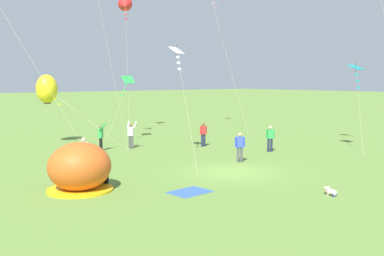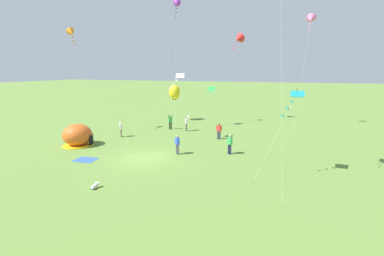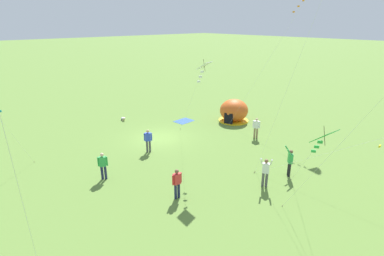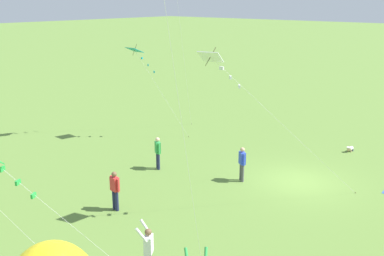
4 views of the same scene
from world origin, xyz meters
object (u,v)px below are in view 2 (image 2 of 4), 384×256
kite_green (210,91)px  kite_white (178,79)px  kite_pink (311,19)px  person_far_back (121,128)px  kite_teal (295,98)px  kite_purple (177,3)px  person_near_tent (219,130)px  kite_orange (71,32)px  toddler_crawling (95,186)px  kite_red (238,39)px  person_flying_kite (186,123)px  person_strolling (230,143)px  kite_yellow (175,92)px  person_watching_sky (170,121)px  person_center_field (177,144)px  popup_tent (77,135)px

kite_green → kite_white: bearing=-97.8°
kite_pink → kite_green: bearing=-163.2°
person_far_back → kite_teal: bearing=-17.0°
kite_purple → person_near_tent: bearing=-36.2°
kite_orange → kite_purple: bearing=37.4°
person_far_back → kite_purple: bearing=62.7°
toddler_crawling → kite_red: kite_red is taller
person_flying_kite → person_strolling: bearing=-47.0°
person_flying_kite → kite_red: (4.46, 8.31, 10.19)m
kite_yellow → person_watching_sky: bearing=-73.1°
person_watching_sky → toddler_crawling: bearing=-82.6°
toddler_crawling → kite_teal: 13.76m
toddler_crawling → kite_yellow: kite_yellow is taller
kite_orange → kite_green: bearing=32.7°
kite_yellow → kite_orange: kite_orange is taller
kite_green → kite_purple: bearing=-160.8°
person_strolling → kite_red: (-2.01, 15.25, 10.22)m
toddler_crawling → kite_orange: 19.32m
person_flying_kite → kite_orange: bearing=-157.1°
toddler_crawling → person_strolling: size_ratio=0.32×
person_strolling → person_flying_kite: bearing=133.0°
kite_pink → kite_orange: bearing=-154.1°
person_flying_kite → kite_red: bearing=61.8°
kite_pink → person_far_back: bearing=-147.5°
person_center_field → kite_teal: size_ratio=0.29×
person_flying_kite → kite_purple: kite_purple is taller
person_flying_kite → person_watching_sky: same height
person_near_tent → kite_red: kite_red is taller
person_watching_sky → kite_green: bearing=40.5°
person_watching_sky → kite_red: 14.59m
person_far_back → kite_pink: (18.82, 11.97, 11.96)m
kite_red → kite_orange: bearing=-140.3°
person_watching_sky → person_strolling: bearing=-39.7°
popup_tent → kite_green: 16.34m
person_strolling → person_far_back: same height
person_flying_kite → person_center_field: person_flying_kite is taller
kite_white → kite_teal: bearing=-28.5°
toddler_crawling → person_center_field: person_center_field is taller
person_far_back → person_watching_sky: person_watching_sky is taller
person_flying_kite → person_near_tent: bearing=-28.3°
person_near_tent → person_strolling: same height
popup_tent → kite_green: size_ratio=0.55×
popup_tent → person_far_back: size_ratio=1.63×
kite_pink → kite_green: 14.40m
person_watching_sky → kite_pink: size_ratio=0.14×
kite_green → person_strolling: bearing=-66.5°
person_near_tent → kite_orange: 18.87m
popup_tent → kite_orange: 11.43m
kite_pink → person_center_field: bearing=-124.9°
person_center_field → kite_green: 12.65m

